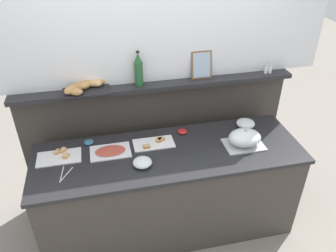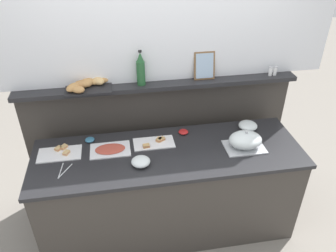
{
  "view_description": "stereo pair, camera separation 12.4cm",
  "coord_description": "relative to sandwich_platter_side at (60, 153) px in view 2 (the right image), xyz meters",
  "views": [
    {
      "loc": [
        -0.5,
        -2.22,
        2.64
      ],
      "look_at": [
        0.01,
        0.1,
        1.1
      ],
      "focal_mm": 36.08,
      "sensor_mm": 36.0,
      "label": 1
    },
    {
      "loc": [
        -0.38,
        -2.24,
        2.64
      ],
      "look_at": [
        0.01,
        0.1,
        1.1
      ],
      "focal_mm": 36.08,
      "sensor_mm": 36.0,
      "label": 2
    }
  ],
  "objects": [
    {
      "name": "back_ledge_unit",
      "position": [
        0.9,
        0.42,
        -0.22
      ],
      "size": [
        2.56,
        0.22,
        1.31
      ],
      "color": "#3D3833",
      "rests_on": "ground_plane"
    },
    {
      "name": "serving_tongs",
      "position": [
        0.04,
        -0.24,
        -0.0
      ],
      "size": [
        0.1,
        0.19,
        0.01
      ],
      "color": "#B7BABF",
      "rests_on": "buffet_counter"
    },
    {
      "name": "upper_wall_panel",
      "position": [
        0.9,
        0.45,
        1.05
      ],
      "size": [
        3.16,
        0.08,
        1.29
      ],
      "primitive_type": "cube",
      "color": "white",
      "rests_on": "back_ledge_unit"
    },
    {
      "name": "salt_shaker",
      "position": [
        1.95,
        0.35,
        0.45
      ],
      "size": [
        0.03,
        0.03,
        0.09
      ],
      "color": "white",
      "rests_on": "back_ledge_unit"
    },
    {
      "name": "buffet_counter",
      "position": [
        0.9,
        -0.13,
        -0.46
      ],
      "size": [
        2.29,
        0.75,
        0.9
      ],
      "color": "#3D3833",
      "rests_on": "ground_plane"
    },
    {
      "name": "glass_bowl_medium",
      "position": [
        0.65,
        -0.25,
        0.02
      ],
      "size": [
        0.15,
        0.15,
        0.06
      ],
      "color": "silver",
      "rests_on": "buffet_counter"
    },
    {
      "name": "wine_bottle_green",
      "position": [
        0.74,
        0.36,
        0.55
      ],
      "size": [
        0.08,
        0.08,
        0.32
      ],
      "color": "#23562D",
      "rests_on": "back_ledge_unit"
    },
    {
      "name": "condiment_bowl_teal",
      "position": [
        0.24,
        0.15,
        0.01
      ],
      "size": [
        0.08,
        0.08,
        0.03
      ],
      "primitive_type": "ellipsoid",
      "color": "teal",
      "rests_on": "buffet_counter"
    },
    {
      "name": "pepper_shaker",
      "position": [
        1.99,
        0.35,
        0.45
      ],
      "size": [
        0.03,
        0.03,
        0.09
      ],
      "color": "white",
      "rests_on": "back_ledge_unit"
    },
    {
      "name": "condiment_bowl_red",
      "position": [
        1.08,
        0.13,
        0.01
      ],
      "size": [
        0.09,
        0.09,
        0.03
      ],
      "primitive_type": "ellipsoid",
      "color": "red",
      "rests_on": "buffet_counter"
    },
    {
      "name": "sandwich_platter_side",
      "position": [
        0.0,
        0.0,
        0.0
      ],
      "size": [
        0.36,
        0.21,
        0.04
      ],
      "color": "white",
      "rests_on": "buffet_counter"
    },
    {
      "name": "cold_cuts_platter",
      "position": [
        0.42,
        -0.02,
        0.0
      ],
      "size": [
        0.34,
        0.22,
        0.02
      ],
      "color": "silver",
      "rests_on": "buffet_counter"
    },
    {
      "name": "serving_cloche",
      "position": [
        1.56,
        -0.17,
        0.06
      ],
      "size": [
        0.34,
        0.24,
        0.17
      ],
      "color": "#B7BABF",
      "rests_on": "buffet_counter"
    },
    {
      "name": "framed_picture",
      "position": [
        1.32,
        0.39,
        0.53
      ],
      "size": [
        0.19,
        0.06,
        0.25
      ],
      "color": "brown",
      "rests_on": "back_ledge_unit"
    },
    {
      "name": "bread_basket",
      "position": [
        0.27,
        0.36,
        0.44
      ],
      "size": [
        0.4,
        0.28,
        0.08
      ],
      "color": "black",
      "rests_on": "back_ledge_unit"
    },
    {
      "name": "ground_plane",
      "position": [
        0.9,
        0.47,
        -0.91
      ],
      "size": [
        12.0,
        12.0,
        0.0
      ],
      "primitive_type": "plane",
      "color": "gray"
    },
    {
      "name": "glass_bowl_large",
      "position": [
        1.69,
        0.1,
        0.02
      ],
      "size": [
        0.17,
        0.17,
        0.07
      ],
      "color": "silver",
      "rests_on": "buffet_counter"
    },
    {
      "name": "sandwich_platter_rear",
      "position": [
        0.8,
        0.01,
        0.0
      ],
      "size": [
        0.36,
        0.19,
        0.04
      ],
      "color": "white",
      "rests_on": "buffet_counter"
    }
  ]
}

